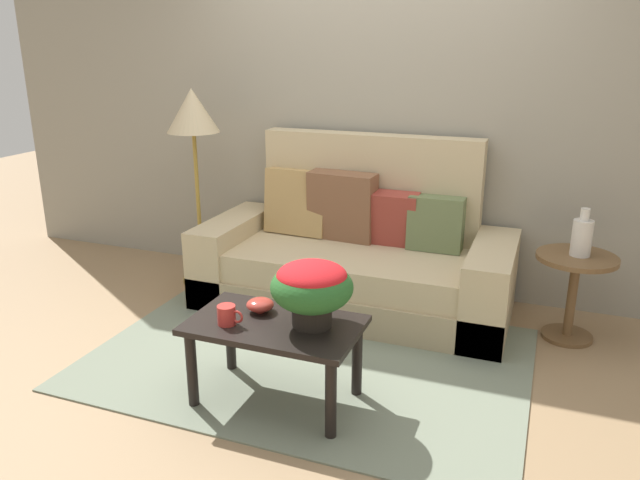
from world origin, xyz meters
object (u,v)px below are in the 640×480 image
(coffee_mug, at_px, (227,315))
(table_vase, at_px, (582,237))
(side_table, at_px, (574,282))
(floor_lamp, at_px, (193,123))
(snack_bowl, at_px, (260,305))
(coffee_table, at_px, (275,336))
(potted_plant, at_px, (312,286))
(couch, at_px, (356,258))

(coffee_mug, distance_m, table_vase, 2.15)
(side_table, distance_m, floor_lamp, 2.77)
(coffee_mug, bearing_deg, snack_bowl, 65.95)
(side_table, xyz_separation_m, coffee_mug, (-1.61, -1.40, 0.11))
(floor_lamp, bearing_deg, coffee_table, -46.69)
(coffee_table, height_order, potted_plant, potted_plant)
(floor_lamp, distance_m, potted_plant, 1.99)
(floor_lamp, bearing_deg, potted_plant, -41.86)
(coffee_mug, distance_m, snack_bowl, 0.21)
(side_table, distance_m, potted_plant, 1.77)
(potted_plant, distance_m, coffee_mug, 0.44)
(side_table, distance_m, table_vase, 0.29)
(snack_bowl, bearing_deg, table_vase, 38.29)
(side_table, height_order, potted_plant, potted_plant)
(potted_plant, bearing_deg, floor_lamp, 138.14)
(side_table, height_order, table_vase, table_vase)
(potted_plant, height_order, coffee_mug, potted_plant)
(coffee_table, xyz_separation_m, floor_lamp, (-1.24, 1.31, 0.85))
(floor_lamp, xyz_separation_m, potted_plant, (1.42, -1.27, -0.57))
(side_table, bearing_deg, coffee_mug, -139.05)
(potted_plant, relative_size, coffee_mug, 2.96)
(floor_lamp, bearing_deg, side_table, -0.40)
(coffee_table, distance_m, side_table, 1.91)
(couch, bearing_deg, snack_bowl, -95.39)
(snack_bowl, bearing_deg, couch, 84.61)
(floor_lamp, bearing_deg, couch, 1.27)
(potted_plant, distance_m, table_vase, 1.76)
(potted_plant, distance_m, snack_bowl, 0.35)
(couch, relative_size, side_table, 3.86)
(couch, bearing_deg, coffee_table, -89.81)
(coffee_table, bearing_deg, side_table, 42.72)
(snack_bowl, height_order, table_vase, table_vase)
(side_table, height_order, coffee_mug, side_table)
(coffee_table, distance_m, table_vase, 1.94)
(side_table, xyz_separation_m, snack_bowl, (-1.52, -1.20, 0.10))
(couch, xyz_separation_m, coffee_mug, (-0.20, -1.44, 0.15))
(coffee_table, height_order, snack_bowl, snack_bowl)
(couch, bearing_deg, side_table, -1.87)
(side_table, distance_m, coffee_mug, 2.13)
(coffee_mug, bearing_deg, table_vase, 40.88)
(side_table, xyz_separation_m, table_vase, (0.01, 0.01, 0.29))
(coffee_table, relative_size, snack_bowl, 5.99)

